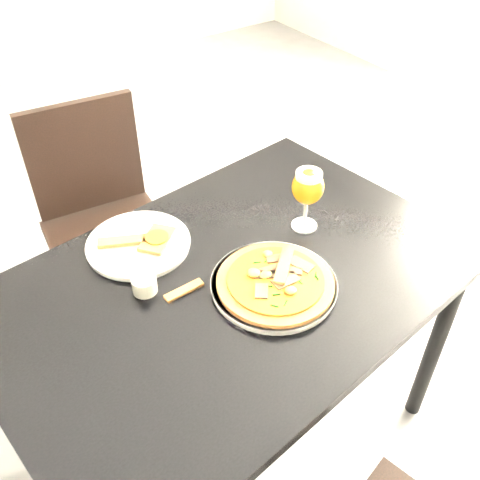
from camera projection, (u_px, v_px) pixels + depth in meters
ground at (234, 340)px, 2.13m from camera, size 6.00×6.00×0.00m
dining_table at (233, 302)px, 1.39m from camera, size 1.29×0.95×0.75m
chair_far at (104, 220)px, 1.92m from camera, size 0.45×0.45×0.90m
plate_main at (274, 285)px, 1.30m from camera, size 0.38×0.38×0.02m
pizza at (275, 281)px, 1.28m from camera, size 0.28×0.28×0.03m
plate_second at (139, 244)px, 1.41m from camera, size 0.28×0.28×0.01m
crust_scraps at (146, 240)px, 1.41m from camera, size 0.21×0.15×0.02m
loose_crust at (184, 290)px, 1.29m from camera, size 0.10×0.03×0.01m
sauce_cup at (144, 284)px, 1.28m from camera, size 0.06×0.06×0.04m
beer_glass at (308, 187)px, 1.40m from camera, size 0.09×0.09×0.18m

